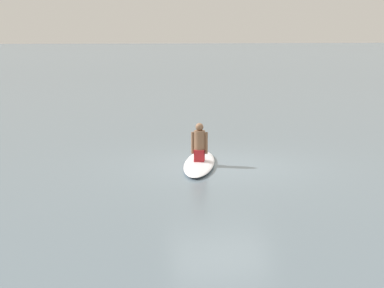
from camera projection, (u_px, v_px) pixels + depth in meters
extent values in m
plane|color=slate|center=(221.00, 167.00, 15.35)|extent=(400.00, 400.00, 0.00)
ellipsoid|color=white|center=(199.00, 163.00, 15.47)|extent=(3.28, 1.55, 0.12)
cube|color=#A51E23|center=(199.00, 155.00, 15.43)|extent=(0.37, 0.33, 0.30)
cylinder|color=brown|center=(199.00, 140.00, 15.36)|extent=(0.34, 0.34, 0.49)
sphere|color=brown|center=(199.00, 127.00, 15.30)|extent=(0.20, 0.20, 0.20)
cylinder|color=brown|center=(206.00, 143.00, 15.36)|extent=(0.10, 0.10, 0.54)
cylinder|color=brown|center=(193.00, 143.00, 15.39)|extent=(0.10, 0.10, 0.54)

